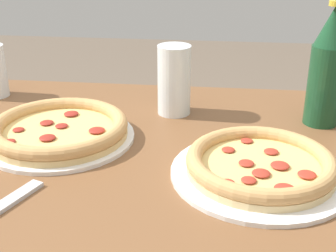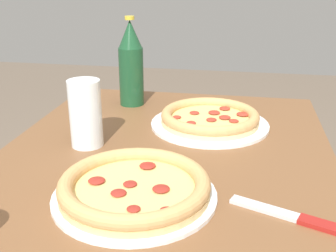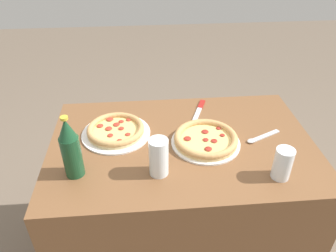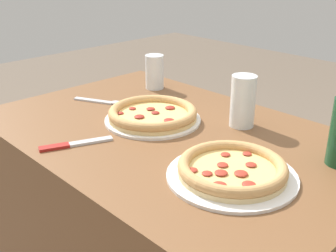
{
  "view_description": "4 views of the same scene",
  "coord_description": "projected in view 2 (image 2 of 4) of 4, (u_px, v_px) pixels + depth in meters",
  "views": [
    {
      "loc": [
        -0.21,
        0.79,
        1.14
      ],
      "look_at": [
        -0.12,
        0.0,
        0.79
      ],
      "focal_mm": 50.0,
      "sensor_mm": 36.0,
      "label": 1
    },
    {
      "loc": [
        0.73,
        0.16,
        1.13
      ],
      "look_at": [
        -0.11,
        0.01,
        0.8
      ],
      "focal_mm": 45.0,
      "sensor_mm": 36.0,
      "label": 2
    },
    {
      "loc": [
        -0.16,
        -1.11,
        1.6
      ],
      "look_at": [
        -0.06,
        -0.0,
        0.83
      ],
      "focal_mm": 35.0,
      "sensor_mm": 36.0,
      "label": 3
    },
    {
      "loc": [
        -0.79,
        0.78,
        1.23
      ],
      "look_at": [
        -0.06,
        0.07,
        0.8
      ],
      "focal_mm": 45.0,
      "sensor_mm": 36.0,
      "label": 4
    }
  ],
  "objects": [
    {
      "name": "glass_cola",
      "position": [
        86.0,
        117.0,
        0.95
      ],
      "size": [
        0.07,
        0.07,
        0.15
      ],
      "color": "white",
      "rests_on": "table"
    },
    {
      "name": "pizza_salami",
      "position": [
        135.0,
        188.0,
        0.74
      ],
      "size": [
        0.29,
        0.29,
        0.04
      ],
      "color": "white",
      "rests_on": "table"
    },
    {
      "name": "pizza_pepperoni",
      "position": [
        210.0,
        119.0,
        1.08
      ],
      "size": [
        0.3,
        0.3,
        0.04
      ],
      "color": "white",
      "rests_on": "table"
    },
    {
      "name": "knife",
      "position": [
        293.0,
        217.0,
        0.69
      ],
      "size": [
        0.09,
        0.19,
        0.01
      ],
      "color": "maroon",
      "rests_on": "table"
    },
    {
      "name": "beer_bottle",
      "position": [
        131.0,
        64.0,
        1.21
      ],
      "size": [
        0.07,
        0.07,
        0.26
      ],
      "color": "#194728",
      "rests_on": "table"
    }
  ]
}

